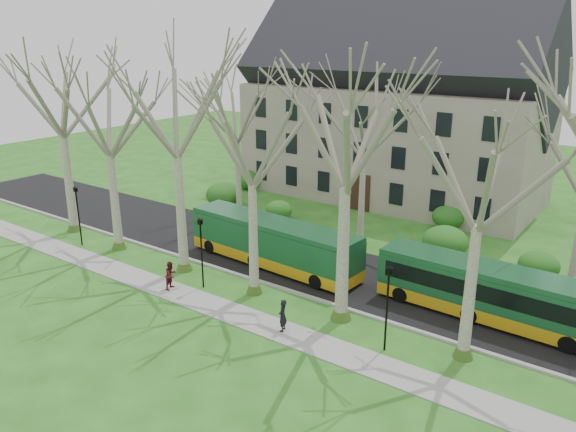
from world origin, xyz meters
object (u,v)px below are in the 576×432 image
object	(u,v)px
pedestrian_a	(283,315)
bus_follow	(490,292)
bus_lead	(273,242)
pedestrian_b	(171,275)

from	to	relation	value
pedestrian_a	bus_follow	bearing A→B (deg)	115.50
bus_lead	pedestrian_a	bearing A→B (deg)	-46.21
bus_lead	bus_follow	xyz separation A→B (m)	(13.65, 0.92, -0.06)
bus_lead	bus_follow	distance (m)	13.68
bus_lead	pedestrian_a	distance (m)	8.64
pedestrian_b	bus_follow	bearing A→B (deg)	-75.21
pedestrian_b	pedestrian_a	bearing A→B (deg)	-100.45
bus_follow	pedestrian_a	distance (m)	11.03
pedestrian_a	pedestrian_b	xyz separation A→B (m)	(-8.31, 0.17, -0.01)
pedestrian_a	pedestrian_b	bearing A→B (deg)	-108.52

